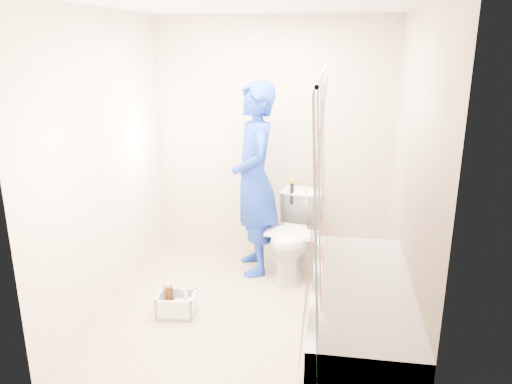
% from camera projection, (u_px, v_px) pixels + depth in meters
% --- Properties ---
extents(floor, '(2.60, 2.60, 0.00)m').
position_uv_depth(floor, '(254.00, 307.00, 4.21)').
color(floor, tan).
rests_on(floor, ground).
extents(ceiling, '(2.40, 2.60, 0.02)m').
position_uv_depth(ceiling, '(253.00, 4.00, 3.51)').
color(ceiling, white).
rests_on(ceiling, wall_back).
extents(wall_back, '(2.40, 0.02, 2.40)m').
position_uv_depth(wall_back, '(274.00, 138.00, 5.08)').
color(wall_back, beige).
rests_on(wall_back, ground).
extents(wall_front, '(2.40, 0.02, 2.40)m').
position_uv_depth(wall_front, '(213.00, 229.00, 2.63)').
color(wall_front, beige).
rests_on(wall_front, ground).
extents(wall_left, '(0.02, 2.60, 2.40)m').
position_uv_depth(wall_left, '(108.00, 163.00, 4.04)').
color(wall_left, beige).
rests_on(wall_left, ground).
extents(wall_right, '(0.02, 2.60, 2.40)m').
position_uv_depth(wall_right, '(414.00, 175.00, 3.67)').
color(wall_right, beige).
rests_on(wall_right, ground).
extents(bathtub, '(0.70, 1.75, 0.50)m').
position_uv_depth(bathtub, '(360.00, 313.00, 3.60)').
color(bathtub, white).
rests_on(bathtub, ground).
extents(curtain_rod, '(0.02, 1.90, 0.02)m').
position_uv_depth(curtain_rod, '(323.00, 74.00, 3.16)').
color(curtain_rod, silver).
rests_on(curtain_rod, wall_back).
extents(shower_curtain, '(0.06, 1.75, 1.80)m').
position_uv_depth(shower_curtain, '(318.00, 212.00, 3.43)').
color(shower_curtain, white).
rests_on(shower_curtain, curtain_rod).
extents(toilet, '(0.54, 0.81, 0.77)m').
position_uv_depth(toilet, '(294.00, 235.00, 4.72)').
color(toilet, white).
rests_on(toilet, ground).
extents(tank_lid, '(0.50, 0.27, 0.04)m').
position_uv_depth(tank_lid, '(291.00, 234.00, 4.59)').
color(tank_lid, white).
rests_on(tank_lid, toilet).
extents(tank_internals, '(0.19, 0.07, 0.25)m').
position_uv_depth(tank_internals, '(296.00, 192.00, 4.81)').
color(tank_internals, black).
rests_on(tank_internals, toilet).
extents(plumber, '(0.63, 0.77, 1.81)m').
position_uv_depth(plumber, '(255.00, 180.00, 4.65)').
color(plumber, '#1043A7').
rests_on(plumber, ground).
extents(cleaning_caddy, '(0.32, 0.27, 0.23)m').
position_uv_depth(cleaning_caddy, '(178.00, 305.00, 4.07)').
color(cleaning_caddy, silver).
rests_on(cleaning_caddy, ground).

